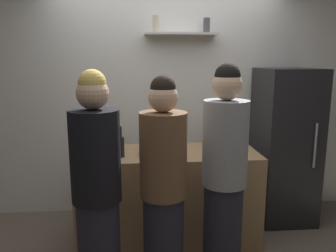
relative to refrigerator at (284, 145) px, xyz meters
name	(u,v)px	position (x,y,z in m)	size (l,w,h in m)	color
back_wall_assembly	(166,99)	(-1.26, 0.40, 0.48)	(4.80, 0.32, 2.60)	white
refrigerator	(284,145)	(0.00, 0.00, 0.00)	(0.58, 0.68, 1.66)	black
counter	(168,195)	(-1.30, -0.34, -0.39)	(1.70, 0.68, 0.88)	#9E7A51
baking_pan	(158,152)	(-1.40, -0.42, 0.08)	(0.34, 0.24, 0.05)	gray
utensil_holder	(110,142)	(-1.87, -0.13, 0.11)	(0.10, 0.10, 0.22)	#B2B2B7
wine_bottle_pale_glass	(211,138)	(-0.88, -0.31, 0.18)	(0.07, 0.07, 0.33)	#B2BFB2
wine_bottle_dark_glass	(121,145)	(-1.74, -0.47, 0.16)	(0.07, 0.07, 0.30)	black
wine_bottle_green_glass	(100,141)	(-1.93, -0.39, 0.18)	(0.07, 0.07, 0.33)	#19471E
wine_bottle_amber_glass	(167,134)	(-1.29, -0.06, 0.17)	(0.07, 0.07, 0.31)	#472814
water_bottle_plastic	(89,139)	(-2.06, -0.17, 0.16)	(0.09, 0.09, 0.23)	silver
person_brown_jacket	(163,191)	(-1.40, -1.13, -0.02)	(0.34, 0.34, 1.64)	#262633
person_blonde	(97,194)	(-1.87, -1.22, 0.01)	(0.34, 0.34, 1.69)	#262633
person_grey_hoodie	(224,178)	(-0.93, -1.04, 0.03)	(0.34, 0.34, 1.72)	#262633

